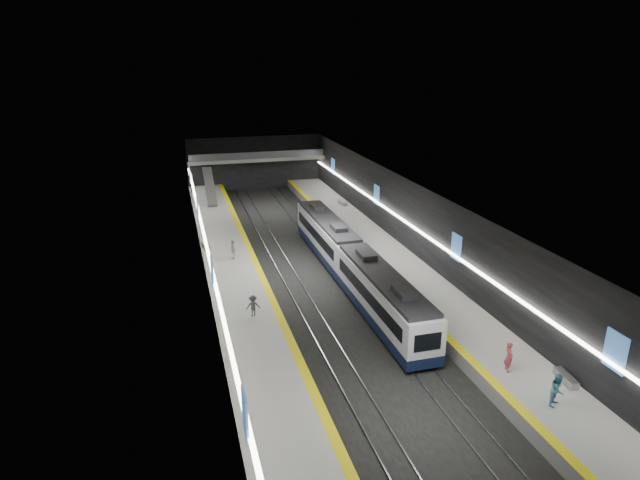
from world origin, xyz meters
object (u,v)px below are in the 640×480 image
object	(u,v)px
passenger_right_a	(509,357)
passenger_right_b	(558,390)
bench_right_near	(566,378)
train	(351,261)
passenger_left_b	(253,306)
escalator	(210,187)
bench_right_far	(343,203)
passenger_left_a	(233,250)
bench_left_far	(206,245)

from	to	relation	value
passenger_right_a	passenger_right_b	size ratio (longest dim) A/B	1.01
bench_right_near	passenger_right_a	size ratio (longest dim) A/B	0.97
train	passenger_left_b	world-z (taller)	train
escalator	passenger_right_b	bearing A→B (deg)	-73.45
train	bench_right_near	size ratio (longest dim) A/B	15.78
passenger_right_b	passenger_left_b	size ratio (longest dim) A/B	1.18
train	passenger_right_a	distance (m)	17.92
bench_right_near	passenger_left_b	distance (m)	21.45
bench_right_near	bench_right_far	distance (m)	41.62
passenger_right_b	escalator	bearing A→B (deg)	71.58
passenger_right_a	bench_right_far	bearing A→B (deg)	6.27
bench_right_far	passenger_left_a	size ratio (longest dim) A/B	1.01
passenger_right_b	passenger_left_a	xyz separation A→B (m)	(-14.56, 27.50, -0.02)
train	passenger_right_a	bearing A→B (deg)	-76.14
bench_left_far	passenger_left_a	bearing A→B (deg)	-66.78
passenger_right_b	passenger_left_a	distance (m)	31.11
passenger_right_a	passenger_right_b	xyz separation A→B (m)	(0.61, -3.68, -0.01)
passenger_left_b	escalator	bearing A→B (deg)	-89.24
bench_left_far	passenger_left_a	size ratio (longest dim) A/B	1.01
bench_right_far	passenger_right_b	xyz separation A→B (m)	(-1.50, -43.35, 0.74)
bench_right_near	bench_right_far	bearing A→B (deg)	97.85
escalator	bench_right_far	xyz separation A→B (m)	(16.40, -6.79, -1.67)
bench_right_far	passenger_left_b	xyz separation A→B (m)	(-16.08, -28.13, 0.59)
bench_right_near	passenger_left_b	world-z (taller)	passenger_left_b
bench_right_far	passenger_right_b	size ratio (longest dim) A/B	0.98
escalator	passenger_right_b	xyz separation A→B (m)	(14.90, -50.13, -0.93)
bench_left_far	passenger_right_b	size ratio (longest dim) A/B	0.99
passenger_left_a	train	bearing A→B (deg)	61.37
bench_right_near	bench_right_far	xyz separation A→B (m)	(-0.60, 41.61, 0.00)
bench_left_far	bench_right_near	size ratio (longest dim) A/B	1.01
bench_right_far	passenger_left_b	size ratio (longest dim) A/B	1.16
escalator	passenger_left_b	size ratio (longest dim) A/B	4.85
escalator	passenger_right_b	world-z (taller)	escalator
train	escalator	world-z (taller)	escalator
escalator	passenger_left_a	distance (m)	22.66
passenger_left_b	passenger_right_a	bearing A→B (deg)	140.69
bench_left_far	passenger_right_b	bearing A→B (deg)	-69.08
passenger_left_a	escalator	bearing A→B (deg)	-174.19
train	passenger_left_a	world-z (taller)	train
escalator	passenger_right_a	bearing A→B (deg)	-72.90
train	bench_right_far	bearing A→B (deg)	73.96
escalator	bench_right_near	size ratio (longest dim) A/B	4.20
bench_right_near	bench_right_far	world-z (taller)	bench_right_far
bench_left_far	bench_right_near	bearing A→B (deg)	-64.74
escalator	passenger_left_a	bearing A→B (deg)	-89.14
train	passenger_left_a	distance (m)	11.60
escalator	passenger_right_a	world-z (taller)	escalator
passenger_right_a	bench_left_far	bearing A→B (deg)	39.71
passenger_left_b	bench_right_near	bearing A→B (deg)	141.29
bench_right_near	passenger_left_a	world-z (taller)	passenger_left_a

